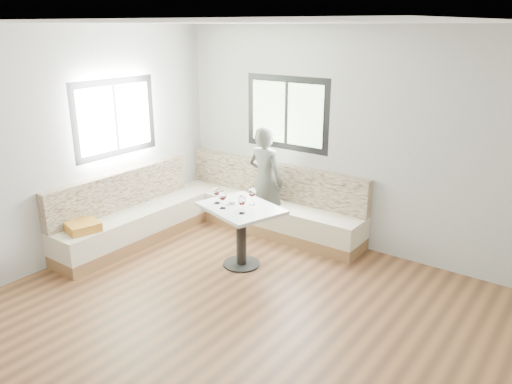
% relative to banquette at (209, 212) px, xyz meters
% --- Properties ---
extents(room, '(5.01, 5.01, 2.81)m').
position_rel_banquette_xyz_m(room, '(1.51, -1.55, 1.08)').
color(room, brown).
rests_on(room, ground).
extents(banquette, '(2.90, 2.80, 0.95)m').
position_rel_banquette_xyz_m(banquette, '(0.00, 0.00, 0.00)').
color(banquette, olive).
rests_on(banquette, ground).
extents(table, '(1.09, 0.96, 0.76)m').
position_rel_banquette_xyz_m(table, '(0.93, -0.46, 0.24)').
color(table, black).
rests_on(table, ground).
extents(person, '(0.59, 0.41, 1.53)m').
position_rel_banquette_xyz_m(person, '(0.61, 0.49, 0.43)').
color(person, '#4C4F47').
rests_on(person, ground).
extents(olive_ramekin, '(0.09, 0.09, 0.04)m').
position_rel_banquette_xyz_m(olive_ramekin, '(0.78, -0.44, 0.45)').
color(olive_ramekin, white).
rests_on(olive_ramekin, table).
extents(wine_glass_a, '(0.10, 0.10, 0.21)m').
position_rel_banquette_xyz_m(wine_glass_a, '(0.63, -0.54, 0.58)').
color(wine_glass_a, white).
rests_on(wine_glass_a, table).
extents(wine_glass_b, '(0.10, 0.10, 0.21)m').
position_rel_banquette_xyz_m(wine_glass_b, '(0.80, -0.63, 0.58)').
color(wine_glass_b, white).
rests_on(wine_glass_b, table).
extents(wine_glass_c, '(0.10, 0.10, 0.21)m').
position_rel_banquette_xyz_m(wine_glass_c, '(1.08, -0.63, 0.58)').
color(wine_glass_c, white).
rests_on(wine_glass_c, table).
extents(wine_glass_d, '(0.10, 0.10, 0.21)m').
position_rel_banquette_xyz_m(wine_glass_d, '(0.99, -0.33, 0.58)').
color(wine_glass_d, white).
rests_on(wine_glass_d, table).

